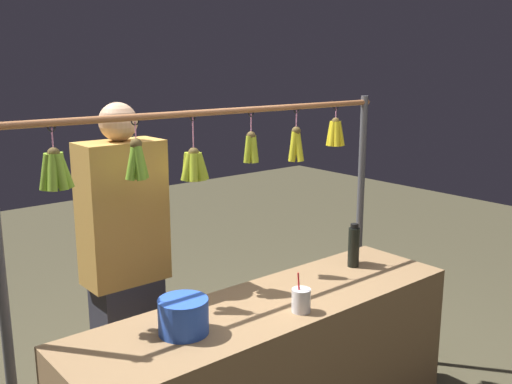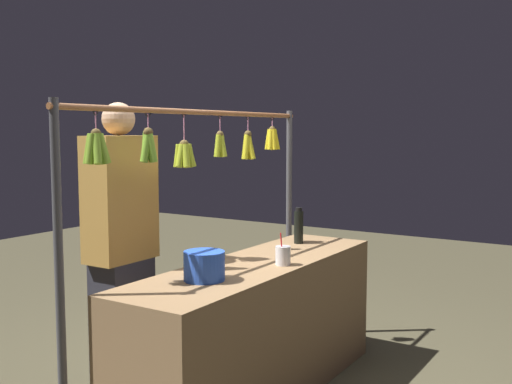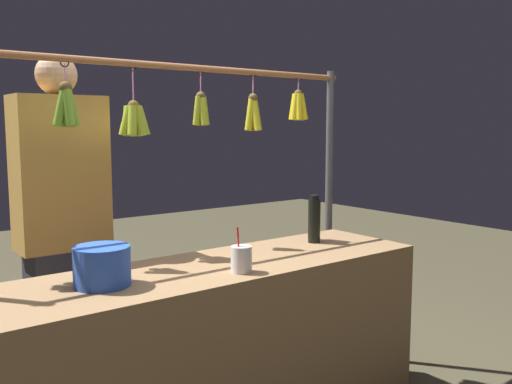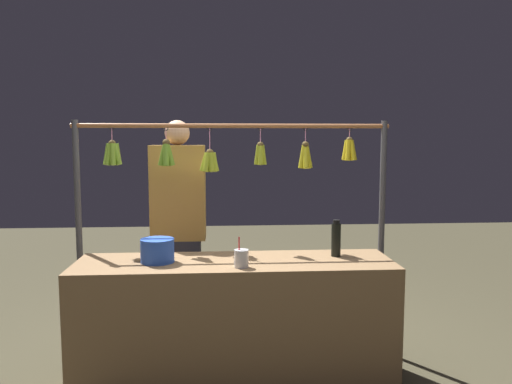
% 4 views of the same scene
% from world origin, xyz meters
% --- Properties ---
extents(ground_plane, '(12.00, 12.00, 0.00)m').
position_xyz_m(ground_plane, '(0.00, 0.00, 0.00)').
color(ground_plane, '#47422D').
extents(market_counter, '(2.07, 0.57, 0.82)m').
position_xyz_m(market_counter, '(0.00, 0.00, 0.41)').
color(market_counter, olive).
rests_on(market_counter, ground).
extents(display_rack, '(2.27, 0.14, 1.75)m').
position_xyz_m(display_rack, '(0.04, -0.39, 1.28)').
color(display_rack, '#4C4C51').
rests_on(display_rack, ground).
extents(water_bottle, '(0.06, 0.06, 0.25)m').
position_xyz_m(water_bottle, '(-0.69, -0.08, 0.94)').
color(water_bottle, black).
rests_on(water_bottle, market_counter).
extents(blue_bucket, '(0.21, 0.21, 0.15)m').
position_xyz_m(blue_bucket, '(0.50, -0.00, 0.89)').
color(blue_bucket, blue).
rests_on(blue_bucket, market_counter).
extents(drink_cup, '(0.09, 0.09, 0.19)m').
position_xyz_m(drink_cup, '(-0.04, 0.17, 0.87)').
color(drink_cup, silver).
rests_on(drink_cup, market_counter).
extents(vendor_person, '(0.42, 0.23, 1.76)m').
position_xyz_m(vendor_person, '(0.42, -0.67, 0.87)').
color(vendor_person, '#2D2D38').
rests_on(vendor_person, ground).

